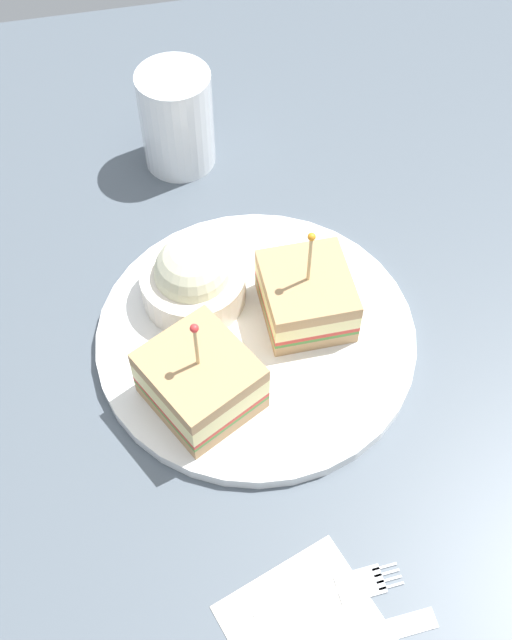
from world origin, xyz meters
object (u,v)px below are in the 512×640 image
at_px(coleslaw_bowl, 193,279).
at_px(drink_glass, 177,125).
at_px(fork, 344,588).
at_px(sandwich_half_back, 306,296).
at_px(plate, 256,337).
at_px(knife, 361,638).
at_px(sandwich_half_front, 200,381).
at_px(napkin, 305,626).

bearing_deg(coleslaw_bowl, drink_glass, 175.00).
bearing_deg(fork, sandwich_half_back, 172.75).
relative_size(plate, fork, 2.49).
bearing_deg(plate, coleslaw_bowl, -138.26).
distance_m(plate, knife, 0.27).
height_order(sandwich_half_back, coleslaw_bowl, sandwich_half_back).
xyz_separation_m(sandwich_half_front, coleslaw_bowl, (-0.11, 0.01, -0.00)).
bearing_deg(plate, fork, 4.32).
bearing_deg(sandwich_half_front, knife, 20.22).
distance_m(coleslaw_bowl, fork, 0.29).
bearing_deg(sandwich_half_front, napkin, 11.77).
xyz_separation_m(sandwich_half_front, fork, (0.18, 0.08, -0.04)).
height_order(plate, sandwich_half_back, sandwich_half_back).
bearing_deg(drink_glass, sandwich_half_back, 18.31).
bearing_deg(fork, sandwich_half_front, -156.56).
bearing_deg(sandwich_half_front, fork, 23.44).
bearing_deg(fork, knife, 2.97).
distance_m(coleslaw_bowl, napkin, 0.31).
height_order(plate, knife, plate).
height_order(sandwich_half_back, knife, sandwich_half_back).
distance_m(sandwich_half_back, napkin, 0.28).
height_order(drink_glass, napkin, drink_glass).
bearing_deg(napkin, sandwich_half_front, -168.23).
height_order(napkin, fork, fork).
xyz_separation_m(sandwich_half_front, napkin, (0.20, 0.04, -0.04)).
bearing_deg(sandwich_half_front, plate, 133.53).
height_order(plate, sandwich_half_front, sandwich_half_front).
xyz_separation_m(napkin, knife, (0.02, 0.04, 0.00)).
bearing_deg(plate, knife, 4.13).
relative_size(napkin, fork, 0.92).
bearing_deg(fork, coleslaw_bowl, -167.24).
height_order(sandwich_half_front, knife, sandwich_half_front).
height_order(sandwich_half_front, drink_glass, sandwich_half_front).
relative_size(plate, sandwich_half_back, 2.66).
bearing_deg(fork, napkin, -60.76).
height_order(coleslaw_bowl, fork, coleslaw_bowl).
bearing_deg(napkin, sandwich_half_back, 165.85).
bearing_deg(sandwich_half_back, plate, -75.47).
relative_size(sandwich_half_back, napkin, 1.02).
relative_size(sandwich_half_back, fork, 0.94).
distance_m(sandwich_half_back, fork, 0.25).
height_order(sandwich_half_back, fork, sandwich_half_back).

